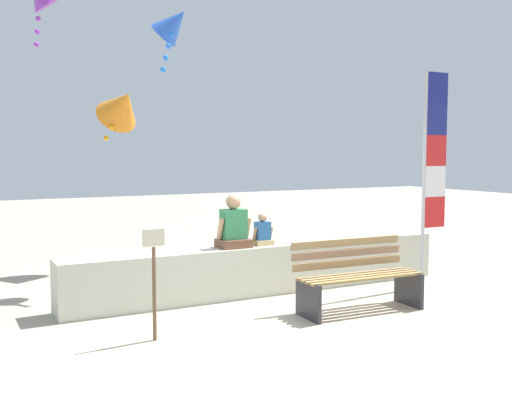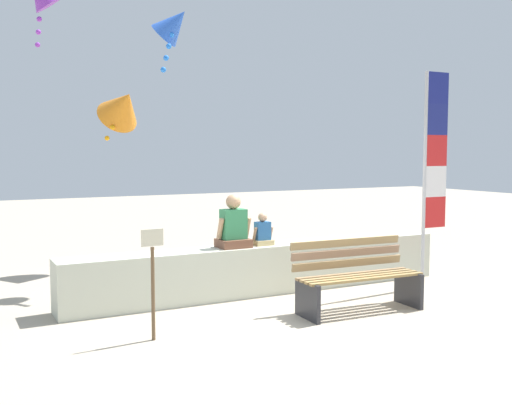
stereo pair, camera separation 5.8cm
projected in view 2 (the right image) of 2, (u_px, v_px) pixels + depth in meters
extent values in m
plane|color=#AD9F8A|center=(306.00, 310.00, 7.51)|extent=(40.00, 40.00, 0.00)
cube|color=beige|center=(265.00, 268.00, 8.46)|extent=(5.72, 0.52, 0.68)
cube|color=#A38049|center=(368.00, 279.00, 7.25)|extent=(1.62, 0.15, 0.03)
cube|color=#9F7D48|center=(363.00, 277.00, 7.35)|extent=(1.62, 0.15, 0.03)
cube|color=#9F7F4F|center=(358.00, 275.00, 7.45)|extent=(1.62, 0.15, 0.03)
cube|color=#94714C|center=(353.00, 274.00, 7.55)|extent=(1.62, 0.15, 0.03)
cube|color=#A08258|center=(348.00, 263.00, 7.64)|extent=(1.62, 0.12, 0.10)
cube|color=#95725A|center=(347.00, 253.00, 7.65)|extent=(1.62, 0.12, 0.10)
cube|color=#9F8357|center=(346.00, 242.00, 7.66)|extent=(1.62, 0.12, 0.10)
cube|color=#2D2D33|center=(307.00, 300.00, 7.10)|extent=(0.08, 0.53, 0.45)
cube|color=#2D2D33|center=(409.00, 288.00, 7.73)|extent=(0.08, 0.53, 0.45)
cube|color=brown|center=(233.00, 243.00, 8.17)|extent=(0.43, 0.35, 0.12)
cube|color=#348654|center=(233.00, 224.00, 8.15)|extent=(0.33, 0.21, 0.41)
cylinder|color=tan|center=(220.00, 229.00, 8.04)|extent=(0.07, 0.16, 0.30)
cylinder|color=tan|center=(247.00, 227.00, 8.23)|extent=(0.07, 0.16, 0.30)
sphere|color=tan|center=(233.00, 202.00, 8.12)|extent=(0.20, 0.20, 0.20)
cube|color=tan|center=(263.00, 242.00, 8.38)|extent=(0.27, 0.22, 0.07)
cube|color=#295F9C|center=(263.00, 231.00, 8.37)|extent=(0.21, 0.13, 0.25)
cylinder|color=tan|center=(255.00, 234.00, 8.30)|extent=(0.04, 0.10, 0.19)
cylinder|color=tan|center=(271.00, 233.00, 8.42)|extent=(0.04, 0.10, 0.19)
sphere|color=tan|center=(263.00, 217.00, 8.35)|extent=(0.13, 0.13, 0.13)
cylinder|color=#B7B7BC|center=(424.00, 181.00, 8.63)|extent=(0.05, 0.05, 3.13)
cube|color=red|center=(435.00, 212.00, 8.78)|extent=(0.39, 0.02, 0.45)
cube|color=white|center=(436.00, 181.00, 8.74)|extent=(0.39, 0.02, 0.45)
cube|color=red|center=(437.00, 151.00, 8.70)|extent=(0.39, 0.02, 0.45)
cube|color=navy|center=(437.00, 119.00, 8.66)|extent=(0.39, 0.02, 0.45)
cube|color=navy|center=(438.00, 88.00, 8.62)|extent=(0.39, 0.02, 0.45)
cone|color=orange|center=(123.00, 106.00, 9.91)|extent=(0.88, 1.01, 0.90)
sphere|color=orange|center=(118.00, 116.00, 9.86)|extent=(0.08, 0.08, 0.08)
sphere|color=orange|center=(112.00, 127.00, 9.81)|extent=(0.08, 0.08, 0.08)
sphere|color=orange|center=(107.00, 138.00, 9.77)|extent=(0.08, 0.08, 0.08)
sphere|color=purple|center=(40.00, 6.00, 9.12)|extent=(0.08, 0.08, 0.08)
sphere|color=purple|center=(39.00, 19.00, 9.23)|extent=(0.08, 0.08, 0.08)
sphere|color=purple|center=(38.00, 32.00, 9.33)|extent=(0.08, 0.08, 0.08)
sphere|color=purple|center=(38.00, 45.00, 9.43)|extent=(0.08, 0.08, 0.08)
cone|color=blue|center=(174.00, 24.00, 8.80)|extent=(0.80, 0.79, 0.66)
sphere|color=blue|center=(171.00, 35.00, 8.72)|extent=(0.08, 0.08, 0.08)
sphere|color=blue|center=(169.00, 46.00, 8.64)|extent=(0.08, 0.08, 0.08)
sphere|color=blue|center=(166.00, 58.00, 8.56)|extent=(0.08, 0.08, 0.08)
sphere|color=blue|center=(163.00, 70.00, 8.48)|extent=(0.08, 0.08, 0.08)
cylinder|color=brown|center=(153.00, 294.00, 6.29)|extent=(0.04, 0.04, 0.99)
cube|color=beige|center=(152.00, 238.00, 6.24)|extent=(0.24, 0.03, 0.18)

